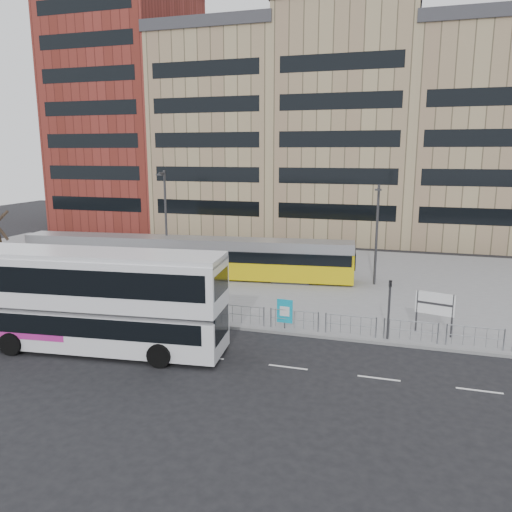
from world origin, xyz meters
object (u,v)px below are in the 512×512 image
(ad_panel, at_px, (285,312))
(lamp_post_east, at_px, (377,230))
(traffic_light_east, at_px, (389,302))
(traffic_light_west, at_px, (173,277))
(lamp_post_west, at_px, (166,218))
(double_decker_bus, at_px, (98,298))
(tram, at_px, (185,257))
(station_sign, at_px, (435,306))
(pedestrian, at_px, (158,281))

(ad_panel, height_order, lamp_post_east, lamp_post_east)
(lamp_post_east, bearing_deg, traffic_light_east, -83.10)
(traffic_light_west, xyz_separation_m, lamp_post_west, (-4.47, 8.17, 2.41))
(ad_panel, height_order, traffic_light_east, traffic_light_east)
(ad_panel, bearing_deg, lamp_post_west, 143.68)
(double_decker_bus, bearing_deg, traffic_light_east, 14.93)
(double_decker_bus, height_order, lamp_post_west, lamp_post_west)
(ad_panel, relative_size, lamp_post_east, 0.23)
(tram, bearing_deg, traffic_light_west, -77.02)
(station_sign, distance_m, pedestrian, 17.93)
(ad_panel, distance_m, lamp_post_east, 11.93)
(station_sign, height_order, traffic_light_west, traffic_light_west)
(tram, xyz_separation_m, station_sign, (17.74, -7.94, 0.06))
(traffic_light_east, bearing_deg, lamp_post_east, 88.34)
(double_decker_bus, relative_size, traffic_light_west, 4.04)
(traffic_light_east, bearing_deg, traffic_light_west, 164.42)
(station_sign, distance_m, lamp_post_west, 21.42)
(lamp_post_east, bearing_deg, double_decker_bus, -127.42)
(ad_panel, bearing_deg, lamp_post_east, 72.27)
(traffic_light_west, bearing_deg, lamp_post_west, 122.69)
(traffic_light_west, bearing_deg, ad_panel, -7.91)
(double_decker_bus, xyz_separation_m, lamp_post_east, (12.16, 15.90, 1.44))
(tram, distance_m, lamp_post_east, 14.45)
(pedestrian, bearing_deg, tram, 19.14)
(double_decker_bus, distance_m, traffic_light_east, 14.41)
(station_sign, height_order, lamp_post_east, lamp_post_east)
(pedestrian, xyz_separation_m, lamp_post_west, (-1.89, 5.15, 3.62))
(traffic_light_east, bearing_deg, double_decker_bus, -167.88)
(ad_panel, bearing_deg, traffic_light_east, 2.88)
(ad_panel, distance_m, traffic_light_west, 7.58)
(station_sign, distance_m, ad_panel, 7.83)
(ad_panel, xyz_separation_m, traffic_light_east, (5.42, -0.02, 1.02))
(double_decker_bus, distance_m, station_sign, 17.03)
(double_decker_bus, bearing_deg, lamp_post_west, 98.51)
(pedestrian, relative_size, traffic_light_west, 0.50)
(traffic_light_west, relative_size, lamp_post_east, 0.43)
(ad_panel, xyz_separation_m, lamp_post_east, (4.11, 10.79, 3.00))
(pedestrian, distance_m, traffic_light_east, 16.07)
(tram, height_order, pedestrian, tram)
(double_decker_bus, distance_m, ad_panel, 9.66)
(double_decker_bus, xyz_separation_m, traffic_light_west, (0.70, 6.66, -0.53))
(double_decker_bus, xyz_separation_m, ad_panel, (8.05, 5.10, -1.56))
(tram, bearing_deg, lamp_post_east, -0.15)
(traffic_light_east, bearing_deg, lamp_post_west, 141.97)
(lamp_post_west, relative_size, lamp_post_east, 1.12)
(double_decker_bus, relative_size, traffic_light_east, 4.04)
(lamp_post_east, bearing_deg, lamp_post_west, -176.16)
(station_sign, bearing_deg, tram, 168.91)
(double_decker_bus, height_order, tram, double_decker_bus)
(lamp_post_east, bearing_deg, traffic_light_west, -141.12)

